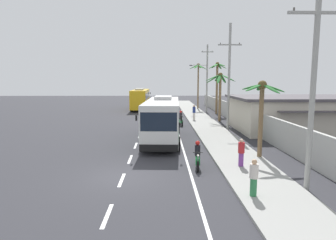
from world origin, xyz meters
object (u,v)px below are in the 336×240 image
roadside_building (313,114)px  pedestrian_far_walk (194,112)px  pedestrian_near_kerb (241,152)px  utility_pole_nearest (313,89)px  palm_fourth (217,79)px  coach_bus_far_lane (140,98)px  coach_bus_foreground (163,118)px  palm_second (220,86)px  utility_pole_far (206,77)px  pedestrian_midwalk (254,177)px  motorcycle_beside_bus (181,120)px  palm_nearest (198,75)px  utility_pole_mid (229,76)px  palm_third (262,102)px  motorcycle_trailing (198,157)px

roadside_building → pedestrian_far_walk: bearing=146.7°
pedestrian_near_kerb → utility_pole_nearest: (2.08, -3.39, 3.61)m
utility_pole_nearest → palm_fourth: 30.50m
coach_bus_far_lane → palm_fourth: (11.71, -6.90, 3.23)m
coach_bus_foreground → palm_second: 13.49m
utility_pole_far → palm_second: 9.82m
coach_bus_far_lane → pedestrian_far_walk: 16.30m
pedestrian_midwalk → motorcycle_beside_bus: bearing=-27.2°
palm_nearest → utility_pole_mid: bearing=-88.6°
coach_bus_far_lane → motorcycle_beside_bus: coach_bus_far_lane is taller
palm_third → pedestrian_near_kerb: bearing=-129.9°
pedestrian_midwalk → pedestrian_near_kerb: bearing=-40.5°
pedestrian_near_kerb → utility_pole_far: bearing=44.2°
utility_pole_mid → roadside_building: utility_pole_mid is taller
motorcycle_trailing → pedestrian_midwalk: bearing=-67.6°
motorcycle_trailing → palm_third: palm_third is taller
coach_bus_foreground → utility_pole_mid: bearing=36.9°
coach_bus_far_lane → palm_nearest: 10.46m
motorcycle_beside_bus → pedestrian_far_walk: 4.22m
utility_pole_far → pedestrian_far_walk: bearing=-106.8°
utility_pole_mid → palm_fourth: bearing=84.0°
palm_nearest → palm_fourth: palm_nearest is taller
coach_bus_foreground → utility_pole_nearest: size_ratio=1.25×
motorcycle_trailing → pedestrian_near_kerb: 2.46m
motorcycle_trailing → palm_fourth: bearing=77.4°
motorcycle_trailing → coach_bus_foreground: bearing=104.0°
motorcycle_beside_bus → palm_second: 7.01m
motorcycle_beside_bus → palm_nearest: palm_nearest is taller
motorcycle_beside_bus → utility_pole_nearest: bearing=-76.9°
utility_pole_nearest → palm_nearest: (-0.48, 37.10, 1.18)m
utility_pole_mid → palm_third: size_ratio=2.10×
pedestrian_near_kerb → coach_bus_far_lane: bearing=62.1°
coach_bus_far_lane → utility_pole_mid: 23.74m
motorcycle_trailing → utility_pole_far: 29.69m
utility_pole_nearest → palm_fourth: utility_pole_nearest is taller
motorcycle_trailing → pedestrian_midwalk: (1.81, -4.41, 0.32)m
utility_pole_far → palm_nearest: size_ratio=1.33×
motorcycle_trailing → palm_fourth: size_ratio=0.26×
pedestrian_far_walk → utility_pole_mid: (2.65, -6.74, 4.26)m
motorcycle_beside_bus → utility_pole_nearest: 20.07m
motorcycle_beside_bus → pedestrian_far_walk: size_ratio=1.09×
pedestrian_far_walk → palm_nearest: 15.05m
pedestrian_midwalk → palm_third: bearing=-52.5°
utility_pole_nearest → palm_nearest: size_ratio=1.11×
coach_bus_far_lane → palm_nearest: size_ratio=1.45×
motorcycle_beside_bus → utility_pole_far: bearing=70.5°
utility_pole_nearest → pedestrian_midwalk: bearing=-161.6°
pedestrian_midwalk → utility_pole_nearest: size_ratio=0.18×
utility_pole_far → pedestrian_near_kerb: bearing=-94.5°
coach_bus_far_lane → motorcycle_trailing: size_ratio=5.72×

